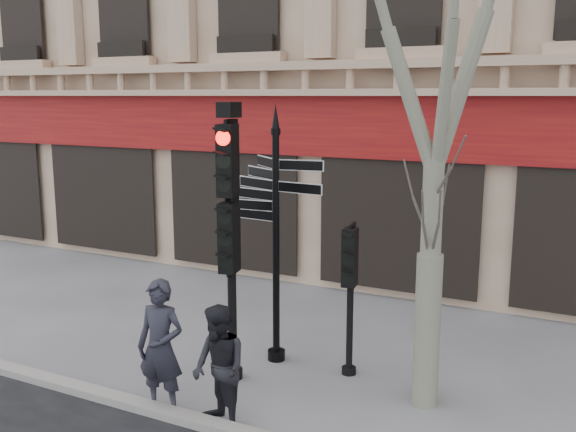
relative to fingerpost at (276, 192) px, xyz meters
name	(u,v)px	position (x,y,z in m)	size (l,w,h in m)	color
ground	(291,393)	(0.74, -0.95, -2.76)	(80.00, 80.00, 0.00)	slate
fingerpost	(276,192)	(0.00, 0.00, 0.00)	(2.12, 2.12, 4.11)	black
traffic_signal_main	(231,209)	(-0.26, -0.91, -0.14)	(0.51, 0.41, 4.15)	black
traffic_signal_secondary	(351,273)	(1.25, 0.03, -1.15)	(0.42, 0.33, 2.30)	black
pedestrian_a	(161,347)	(-0.55, -2.25, -1.83)	(0.68, 0.44, 1.85)	#21212C
pedestrian_b	(219,368)	(0.38, -2.25, -1.94)	(0.79, 0.62, 1.63)	black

